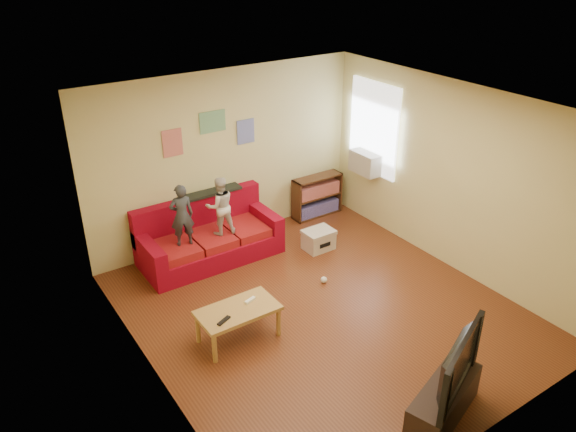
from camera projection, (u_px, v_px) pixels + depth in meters
room_shell at (325, 219)px, 6.74m from camera, size 4.52×5.02×2.72m
sofa at (208, 239)px, 8.44m from camera, size 2.08×0.96×0.91m
child_a at (182, 215)px, 7.83m from camera, size 0.38×0.29×0.92m
child_b at (220, 206)px, 8.13m from camera, size 0.48×0.41×0.89m
coffee_table at (238, 313)px, 6.67m from camera, size 0.96×0.53×0.43m
remote at (224, 321)px, 6.43m from camera, size 0.20×0.12×0.02m
game_controller at (250, 300)px, 6.77m from camera, size 0.16×0.08×0.03m
bookshelf at (317, 198)px, 9.71m from camera, size 0.90×0.27×0.72m
window at (374, 128)px, 8.94m from camera, size 0.04×1.08×1.48m
ac_unit at (366, 163)px, 9.13m from camera, size 0.28×0.55×0.35m
artwork_left at (172, 143)px, 7.98m from camera, size 0.30×0.01×0.40m
artwork_center at (213, 122)px, 8.21m from camera, size 0.42×0.01×0.32m
artwork_right at (246, 132)px, 8.60m from camera, size 0.30×0.01×0.38m
file_box at (319, 239)px, 8.71m from camera, size 0.47×0.35×0.32m
tv_stand at (443, 402)px, 5.64m from camera, size 1.12×0.68×0.40m
television at (450, 362)px, 5.41m from camera, size 1.07×0.57×0.63m
tissue at (324, 280)px, 7.91m from camera, size 0.11×0.11×0.09m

